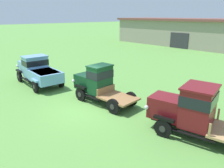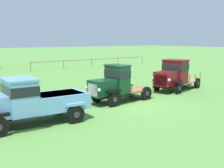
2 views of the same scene
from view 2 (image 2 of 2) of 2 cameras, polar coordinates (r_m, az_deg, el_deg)
ground_plane at (r=16.34m, az=4.99°, el=-4.38°), size 240.00×240.00×0.00m
paddock_fence at (r=39.50m, az=-3.84°, el=4.76°), size 18.52×0.38×1.14m
vintage_truck_foreground_near at (r=12.95m, az=-16.73°, el=-3.39°), size 5.46×2.28×2.14m
vintage_truck_second_in_line at (r=16.83m, az=0.63°, el=0.03°), size 4.60×2.02×2.29m
vintage_truck_midrow_center at (r=21.26m, az=12.43°, el=1.84°), size 5.15×2.80×2.31m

